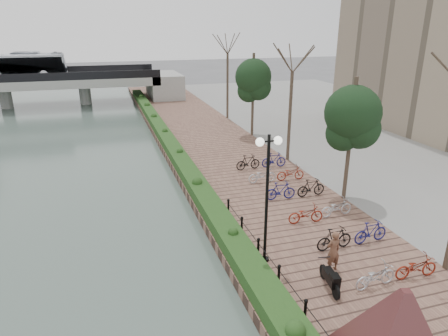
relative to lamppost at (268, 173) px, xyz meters
name	(u,v)px	position (x,y,z in m)	size (l,w,h in m)	color
promenade	(227,161)	(2.50, 12.94, -3.96)	(8.00, 75.00, 0.50)	brown
inland_pavement	(412,143)	(18.50, 12.94, -3.96)	(24.00, 75.00, 0.50)	gray
hedge	(173,148)	(-0.90, 15.44, -3.41)	(1.10, 56.00, 0.60)	#1D3E16
chain_fence	(291,292)	(-0.10, -2.56, -3.36)	(0.10, 14.10, 0.70)	black
lamppost	(268,173)	(0.00, 0.00, 0.00)	(1.02, 0.32, 5.19)	black
motorcycle	(330,277)	(1.52, -2.34, -3.26)	(0.46, 1.46, 0.91)	black
pedestrian	(333,251)	(2.22, -1.36, -2.89)	(0.60, 0.39, 1.64)	brown
bicycle_parking	(309,201)	(4.00, 3.72, -3.24)	(2.40, 14.69, 1.00)	silver
street_trees	(314,126)	(6.50, 8.12, -0.53)	(3.20, 37.12, 6.80)	#32261D
bridge	(6,80)	(-16.11, 40.44, -0.84)	(36.00, 10.77, 6.50)	gray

